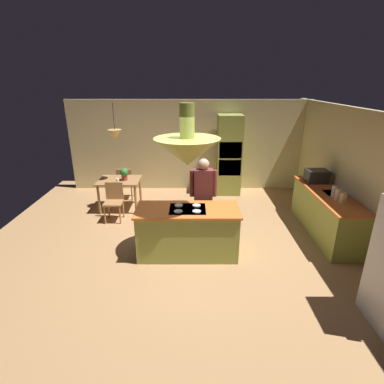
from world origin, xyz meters
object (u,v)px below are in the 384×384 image
canister_sugar (337,195)px  microwave_on_counter (315,176)px  person_at_island (202,193)px  kitchen_island (187,231)px  cup_on_table (116,181)px  chair_by_back_wall (124,182)px  canister_tea (333,191)px  chair_facing_island (113,199)px  dining_table (118,184)px  potted_plant_on_table (123,174)px  oven_tower (228,155)px  canister_flour (342,198)px

canister_sugar → microwave_on_counter: (0.00, 1.07, 0.03)m
person_at_island → canister_sugar: person_at_island is taller
kitchen_island → cup_on_table: size_ratio=20.45×
microwave_on_counter → canister_sugar: bearing=-90.0°
chair_by_back_wall → cup_on_table: chair_by_back_wall is taller
person_at_island → canister_tea: (2.54, -0.07, 0.07)m
chair_facing_island → canister_tea: canister_tea is taller
dining_table → potted_plant_on_table: potted_plant_on_table is taller
potted_plant_on_table → canister_tea: 4.64m
canister_tea → microwave_on_counter: 0.89m
oven_tower → cup_on_table: oven_tower is taller
oven_tower → canister_flour: (1.74, -3.01, -0.08)m
kitchen_island → chair_by_back_wall: bearing=122.0°
kitchen_island → microwave_on_counter: microwave_on_counter is taller
canister_flour → microwave_on_counter: microwave_on_counter is taller
chair_facing_island → microwave_on_counter: (4.54, 0.00, 0.54)m
canister_sugar → oven_tower: bearing=121.6°
kitchen_island → microwave_on_counter: size_ratio=4.00×
kitchen_island → canister_tea: 2.95m
canister_sugar → kitchen_island: bearing=-171.8°
oven_tower → cup_on_table: 3.11m
canister_sugar → microwave_on_counter: microwave_on_counter is taller
kitchen_island → cup_on_table: 2.57m
dining_table → chair_by_back_wall: bearing=90.0°
dining_table → canister_sugar: size_ratio=4.60×
potted_plant_on_table → microwave_on_counter: 4.44m
kitchen_island → dining_table: size_ratio=1.85×
dining_table → chair_facing_island: chair_facing_island is taller
person_at_island → potted_plant_on_table: bearing=143.1°
chair_facing_island → microwave_on_counter: 4.57m
potted_plant_on_table → cup_on_table: (-0.13, -0.16, -0.12)m
oven_tower → kitchen_island: bearing=-108.7°
canister_flour → canister_sugar: (0.00, 0.18, 0.00)m
cup_on_table → canister_tea: 4.72m
canister_tea → chair_by_back_wall: bearing=154.9°
chair_facing_island → cup_on_table: chair_facing_island is taller
canister_tea → cup_on_table: bearing=163.9°
person_at_island → canister_flour: 2.58m
dining_table → person_at_island: person_at_island is taller
chair_by_back_wall → canister_flour: canister_flour is taller
kitchen_island → canister_flour: 2.90m
chair_by_back_wall → canister_sugar: size_ratio=4.02×
chair_facing_island → potted_plant_on_table: size_ratio=2.90×
canister_flour → canister_sugar: 0.18m
canister_sugar → microwave_on_counter: size_ratio=0.47×
canister_tea → canister_flour: bearing=-90.0°
kitchen_island → canister_tea: canister_tea is taller
person_at_island → cup_on_table: person_at_island is taller
cup_on_table → microwave_on_counter: bearing=-5.3°
dining_table → microwave_on_counter: bearing=-7.7°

